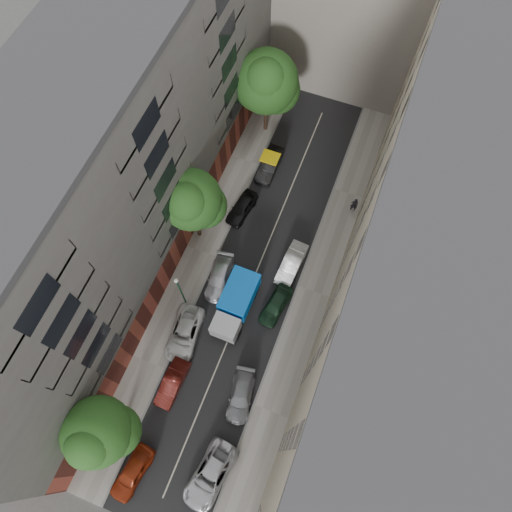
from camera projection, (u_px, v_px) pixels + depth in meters
The scene contains 22 objects.
ground at pixel (257, 271), 41.90m from camera, with size 120.00×120.00×0.00m, color #4C4C49.
road_surface at pixel (257, 271), 41.89m from camera, with size 8.00×44.00×0.02m, color black.
sidewalk_left at pixel (202, 252), 42.63m from camera, with size 3.00×44.00×0.15m, color gray.
sidewalk_right at pixel (313, 292), 41.04m from camera, with size 3.00×44.00×0.15m, color gray.
building_left at pixel (121, 174), 34.33m from camera, with size 8.00×44.00×20.00m, color #4F4C4A.
building_right at pixel (407, 271), 31.16m from camera, with size 8.00×44.00×20.00m, color #B7A78E.
tarp_truck at pixel (236, 304), 39.05m from camera, with size 2.52×6.05×2.78m.
car_left_0 at pixel (132, 473), 34.54m from camera, with size 1.71×4.26×1.45m, color maroon.
car_left_1 at pixel (172, 383), 37.23m from camera, with size 1.45×4.16×1.37m, color #4C130F.
car_left_2 at pixel (184, 334), 38.85m from camera, with size 2.36×5.12×1.42m, color silver.
car_left_3 at pixel (219, 278), 40.94m from camera, with size 1.90×4.68×1.36m, color #BDBCC2.
car_left_4 at pixel (242, 208), 43.80m from camera, with size 1.66×4.13×1.41m, color black.
car_left_5 at pixel (270, 164), 45.73m from camera, with size 1.59×4.56×1.50m, color black.
car_right_0 at pixel (210, 475), 34.47m from camera, with size 2.43×5.28×1.47m, color silver.
car_right_1 at pixel (241, 396), 36.87m from camera, with size 1.82×4.48×1.30m, color gray.
car_right_2 at pixel (276, 305), 39.89m from camera, with size 1.64×4.09×1.39m, color black.
car_right_3 at pixel (292, 263), 41.42m from camera, with size 1.57×4.51×1.49m, color silver.
tree_near at pixel (98, 434), 31.14m from camera, with size 5.16×4.87×8.14m.
tree_mid at pixel (192, 202), 37.54m from camera, with size 5.50×5.26×9.24m.
tree_far at pixel (267, 84), 42.32m from camera, with size 6.14×5.99×9.76m.
lamp_post at pixel (180, 289), 37.36m from camera, with size 0.36×0.36×5.58m.
pedestrian at pixel (354, 204), 43.48m from camera, with size 0.69×0.46×1.90m, color black.
Camera 1 is at (5.53, -14.46, 38.96)m, focal length 32.00 mm.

